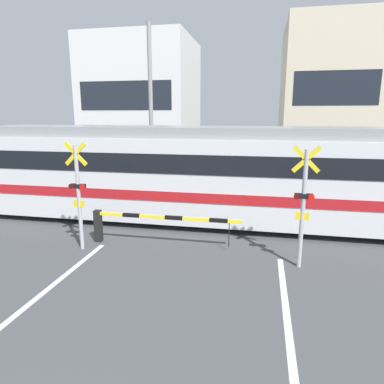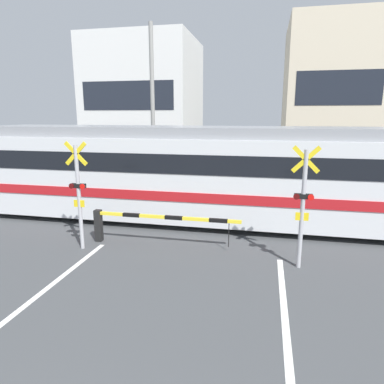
# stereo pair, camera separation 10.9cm
# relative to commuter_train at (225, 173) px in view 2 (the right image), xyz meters

# --- Properties ---
(rail_track_near) EXTENTS (50.00, 0.10, 0.08)m
(rail_track_near) POSITION_rel_commuter_train_xyz_m (-0.70, -0.72, -1.80)
(rail_track_near) COLOR gray
(rail_track_near) RESTS_ON ground_plane
(rail_track_far) EXTENTS (50.00, 0.10, 0.08)m
(rail_track_far) POSITION_rel_commuter_train_xyz_m (-0.70, 0.72, -1.80)
(rail_track_far) COLOR gray
(rail_track_far) RESTS_ON ground_plane
(commuter_train) EXTENTS (18.13, 3.01, 3.45)m
(commuter_train) POSITION_rel_commuter_train_xyz_m (0.00, 0.00, 0.00)
(commuter_train) COLOR silver
(commuter_train) RESTS_ON ground_plane
(crossing_barrier_near) EXTENTS (4.50, 0.20, 1.00)m
(crossing_barrier_near) POSITION_rel_commuter_train_xyz_m (-2.27, -2.76, -1.11)
(crossing_barrier_near) COLOR black
(crossing_barrier_near) RESTS_ON ground_plane
(crossing_barrier_far) EXTENTS (4.50, 0.20, 1.00)m
(crossing_barrier_far) POSITION_rel_commuter_train_xyz_m (0.86, 3.11, -1.11)
(crossing_barrier_far) COLOR black
(crossing_barrier_far) RESTS_ON ground_plane
(crossing_signal_left) EXTENTS (0.68, 0.15, 3.14)m
(crossing_signal_left) POSITION_rel_commuter_train_xyz_m (-3.77, -3.42, -0.11)
(crossing_signal_left) COLOR #B2B2B7
(crossing_signal_left) RESTS_ON ground_plane
(crossing_signal_right) EXTENTS (0.68, 0.15, 3.14)m
(crossing_signal_right) POSITION_rel_commuter_train_xyz_m (2.36, -3.42, -0.11)
(crossing_signal_right) COLOR #B2B2B7
(crossing_signal_right) RESTS_ON ground_plane
(pedestrian) EXTENTS (0.38, 0.23, 1.79)m
(pedestrian) POSITION_rel_commuter_train_xyz_m (-1.18, 6.00, -0.80)
(pedestrian) COLOR #23232D
(pedestrian) RESTS_ON ground_plane
(building_left_of_street) EXTENTS (7.54, 7.13, 9.29)m
(building_left_of_street) POSITION_rel_commuter_train_xyz_m (-7.69, 13.44, 2.80)
(building_left_of_street) COLOR white
(building_left_of_street) RESTS_ON ground_plane
(building_right_of_street) EXTENTS (5.69, 7.13, 9.81)m
(building_right_of_street) POSITION_rel_commuter_train_xyz_m (5.36, 13.44, 3.06)
(building_right_of_street) COLOR beige
(building_right_of_street) RESTS_ON ground_plane
(utility_pole_streetside) EXTENTS (0.22, 0.22, 8.42)m
(utility_pole_streetside) POSITION_rel_commuter_train_xyz_m (-4.52, 5.61, 2.36)
(utility_pole_streetside) COLOR gray
(utility_pole_streetside) RESTS_ON ground_plane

